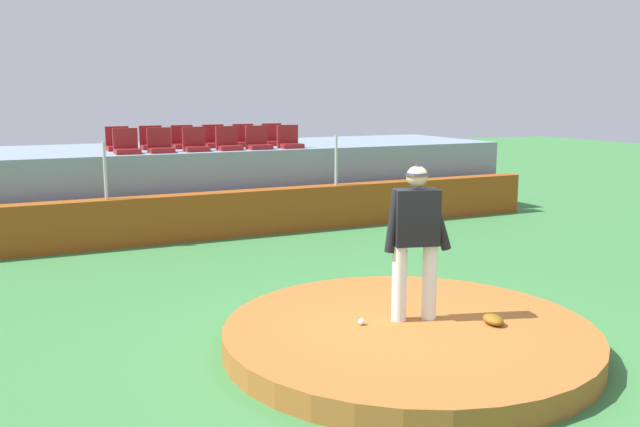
# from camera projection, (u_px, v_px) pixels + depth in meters

# --- Properties ---
(ground_plane) EXTENTS (60.00, 60.00, 0.00)m
(ground_plane) POSITION_uv_depth(u_px,v_px,m) (408.00, 347.00, 7.63)
(ground_plane) COLOR #3B7C3E
(pitchers_mound) EXTENTS (4.17, 4.17, 0.26)m
(pitchers_mound) POSITION_uv_depth(u_px,v_px,m) (408.00, 336.00, 7.61)
(pitchers_mound) COLOR #A25E28
(pitchers_mound) RESTS_ON ground_plane
(pitcher) EXTENTS (0.78, 0.39, 1.80)m
(pitcher) POSITION_uv_depth(u_px,v_px,m) (416.00, 230.00, 7.59)
(pitcher) COLOR silver
(pitcher) RESTS_ON pitchers_mound
(baseball) EXTENTS (0.07, 0.07, 0.07)m
(baseball) POSITION_uv_depth(u_px,v_px,m) (361.00, 322.00, 7.58)
(baseball) COLOR white
(baseball) RESTS_ON pitchers_mound
(fielding_glove) EXTENTS (0.24, 0.33, 0.11)m
(fielding_glove) POSITION_uv_depth(u_px,v_px,m) (493.00, 320.00, 7.60)
(fielding_glove) COLOR brown
(fielding_glove) RESTS_ON pitchers_mound
(brick_barrier) EXTENTS (14.51, 0.40, 0.91)m
(brick_barrier) POSITION_uv_depth(u_px,v_px,m) (228.00, 214.00, 13.51)
(brick_barrier) COLOR #994816
(brick_barrier) RESTS_ON ground_plane
(fence_post_left) EXTENTS (0.06, 0.06, 1.06)m
(fence_post_left) POSITION_uv_depth(u_px,v_px,m) (105.00, 171.00, 12.37)
(fence_post_left) COLOR silver
(fence_post_left) RESTS_ON brick_barrier
(fence_post_right) EXTENTS (0.06, 0.06, 1.06)m
(fence_post_right) POSITION_uv_depth(u_px,v_px,m) (336.00, 160.00, 14.35)
(fence_post_right) COLOR silver
(fence_post_right) RESTS_ON brick_barrier
(bleacher_platform) EXTENTS (14.26, 3.74, 1.66)m
(bleacher_platform) POSITION_uv_depth(u_px,v_px,m) (196.00, 182.00, 15.55)
(bleacher_platform) COLOR #7D8FA0
(bleacher_platform) RESTS_ON ground_plane
(stadium_chair_0) EXTENTS (0.48, 0.44, 0.50)m
(stadium_chair_0) POSITION_uv_depth(u_px,v_px,m) (126.00, 146.00, 13.43)
(stadium_chair_0) COLOR maroon
(stadium_chair_0) RESTS_ON bleacher_platform
(stadium_chair_1) EXTENTS (0.48, 0.44, 0.50)m
(stadium_chair_1) POSITION_uv_depth(u_px,v_px,m) (160.00, 145.00, 13.70)
(stadium_chair_1) COLOR maroon
(stadium_chair_1) RESTS_ON bleacher_platform
(stadium_chair_2) EXTENTS (0.48, 0.44, 0.50)m
(stadium_chair_2) POSITION_uv_depth(u_px,v_px,m) (195.00, 144.00, 14.04)
(stadium_chair_2) COLOR maroon
(stadium_chair_2) RESTS_ON bleacher_platform
(stadium_chair_3) EXTENTS (0.48, 0.44, 0.50)m
(stadium_chair_3) POSITION_uv_depth(u_px,v_px,m) (228.00, 143.00, 14.34)
(stadium_chair_3) COLOR maroon
(stadium_chair_3) RESTS_ON bleacher_platform
(stadium_chair_4) EXTENTS (0.48, 0.44, 0.50)m
(stadium_chair_4) POSITION_uv_depth(u_px,v_px,m) (258.00, 142.00, 14.59)
(stadium_chair_4) COLOR maroon
(stadium_chair_4) RESTS_ON bleacher_platform
(stadium_chair_5) EXTENTS (0.48, 0.44, 0.50)m
(stadium_chair_5) POSITION_uv_depth(u_px,v_px,m) (289.00, 141.00, 14.90)
(stadium_chair_5) COLOR maroon
(stadium_chair_5) RESTS_ON bleacher_platform
(stadium_chair_6) EXTENTS (0.48, 0.44, 0.50)m
(stadium_chair_6) POSITION_uv_depth(u_px,v_px,m) (118.00, 143.00, 14.24)
(stadium_chair_6) COLOR maroon
(stadium_chair_6) RESTS_ON bleacher_platform
(stadium_chair_7) EXTENTS (0.48, 0.44, 0.50)m
(stadium_chair_7) POSITION_uv_depth(u_px,v_px,m) (152.00, 142.00, 14.56)
(stadium_chair_7) COLOR maroon
(stadium_chair_7) RESTS_ON bleacher_platform
(stadium_chair_8) EXTENTS (0.48, 0.44, 0.50)m
(stadium_chair_8) POSITION_uv_depth(u_px,v_px,m) (183.00, 141.00, 14.83)
(stadium_chair_8) COLOR maroon
(stadium_chair_8) RESTS_ON bleacher_platform
(stadium_chair_9) EXTENTS (0.48, 0.44, 0.50)m
(stadium_chair_9) POSITION_uv_depth(u_px,v_px,m) (214.00, 140.00, 15.10)
(stadium_chair_9) COLOR maroon
(stadium_chair_9) RESTS_ON bleacher_platform
(stadium_chair_10) EXTENTS (0.48, 0.44, 0.50)m
(stadium_chair_10) POSITION_uv_depth(u_px,v_px,m) (244.00, 139.00, 15.42)
(stadium_chair_10) COLOR maroon
(stadium_chair_10) RESTS_ON bleacher_platform
(stadium_chair_11) EXTENTS (0.48, 0.44, 0.50)m
(stadium_chair_11) POSITION_uv_depth(u_px,v_px,m) (273.00, 138.00, 15.72)
(stadium_chair_11) COLOR maroon
(stadium_chair_11) RESTS_ON bleacher_platform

